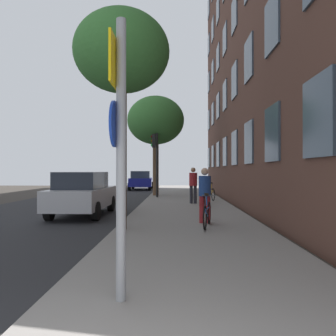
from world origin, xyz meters
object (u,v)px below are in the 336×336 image
at_px(bicycle_1, 204,198).
at_px(tree_near, 122,54).
at_px(pedestrian_1, 193,183).
at_px(traffic_light, 155,153).
at_px(car_1, 141,180).
at_px(pedestrian_0, 205,191).
at_px(car_0, 83,193).
at_px(sign_post, 119,139).
at_px(tree_far, 156,121).
at_px(bicycle_2, 211,193).
at_px(bicycle_0, 207,214).

bearing_deg(bicycle_1, tree_near, -115.50).
distance_m(tree_near, pedestrian_1, 8.36).
relative_size(traffic_light, car_1, 0.93).
distance_m(pedestrian_0, car_0, 4.93).
distance_m(tree_near, car_0, 5.67).
height_order(sign_post, tree_far, tree_far).
distance_m(traffic_light, tree_far, 2.57).
xyz_separation_m(bicycle_2, car_0, (-5.29, -5.43, 0.35)).
distance_m(bicycle_0, pedestrian_0, 0.95).
bearing_deg(tree_far, sign_post, -88.03).
distance_m(bicycle_1, car_1, 15.45).
height_order(tree_far, bicycle_0, tree_far).
bearing_deg(traffic_light, bicycle_1, -65.68).
bearing_deg(traffic_light, car_1, 100.94).
bearing_deg(bicycle_2, tree_near, -110.19).
bearing_deg(pedestrian_0, bicycle_0, -89.90).
distance_m(bicycle_0, bicycle_2, 8.61).
xyz_separation_m(sign_post, bicycle_0, (1.55, 5.32, -1.58)).
bearing_deg(pedestrian_0, traffic_light, 102.01).
xyz_separation_m(tree_near, car_0, (-2.01, 3.51, -3.97)).
xyz_separation_m(bicycle_0, pedestrian_0, (-0.00, 0.76, 0.57)).
height_order(sign_post, tree_near, tree_near).
height_order(tree_near, bicycle_2, tree_near).
relative_size(traffic_light, car_0, 0.89).
relative_size(sign_post, pedestrian_1, 2.00).
xyz_separation_m(traffic_light, pedestrian_0, (2.09, -9.81, -1.64)).
xyz_separation_m(traffic_light, tree_far, (-0.06, 1.43, 2.13)).
height_order(bicycle_0, bicycle_1, bicycle_1).
relative_size(bicycle_1, car_0, 0.40).
distance_m(bicycle_2, car_1, 12.48).
xyz_separation_m(bicycle_2, car_1, (-4.89, 11.48, 0.35)).
height_order(sign_post, pedestrian_1, sign_post).
distance_m(sign_post, traffic_light, 15.90).
bearing_deg(pedestrian_1, bicycle_0, -89.63).
height_order(bicycle_2, car_1, car_1).
height_order(sign_post, bicycle_2, sign_post).
xyz_separation_m(bicycle_0, car_0, (-4.32, 3.12, 0.35)).
height_order(tree_far, bicycle_2, tree_far).
xyz_separation_m(bicycle_0, pedestrian_1, (-0.04, 6.75, 0.61)).
distance_m(bicycle_0, car_1, 20.42).
bearing_deg(traffic_light, bicycle_0, -78.82).
xyz_separation_m(bicycle_2, pedestrian_0, (-0.97, -7.80, 0.57)).
xyz_separation_m(bicycle_0, bicycle_1, (0.34, 5.19, 0.01)).
bearing_deg(pedestrian_0, car_1, 101.48).
height_order(sign_post, bicycle_0, sign_post).
bearing_deg(pedestrian_1, tree_near, -107.67).
relative_size(bicycle_0, bicycle_2, 0.99).
distance_m(bicycle_1, pedestrian_0, 4.48).
distance_m(bicycle_1, pedestrian_1, 1.71).
height_order(tree_near, pedestrian_1, tree_near).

